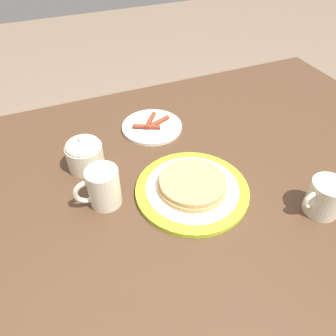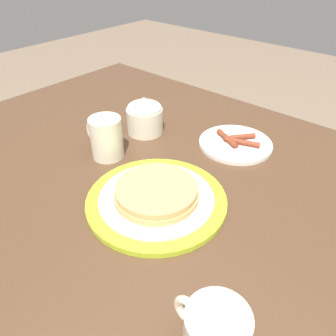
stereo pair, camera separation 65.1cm
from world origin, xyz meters
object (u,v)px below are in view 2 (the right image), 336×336
pancake_plate (156,197)px  sugar_bowl (145,117)px  creamer_pitcher (216,336)px  coffee_mug (106,137)px  side_plate_bacon (235,143)px

pancake_plate → sugar_bowl: size_ratio=2.84×
pancake_plate → creamer_pitcher: size_ratio=2.34×
sugar_bowl → coffee_mug: bearing=94.9°
side_plate_bacon → coffee_mug: 0.33m
pancake_plate → sugar_bowl: sugar_bowl is taller
creamer_pitcher → sugar_bowl: sugar_bowl is taller
pancake_plate → side_plate_bacon: 0.30m
pancake_plate → coffee_mug: (0.21, -0.05, 0.04)m
coffee_mug → creamer_pitcher: 0.51m
pancake_plate → creamer_pitcher: 0.31m
pancake_plate → sugar_bowl: (0.22, -0.20, 0.03)m
side_plate_bacon → creamer_pitcher: bearing=118.3°
side_plate_bacon → sugar_bowl: (0.23, 0.10, 0.04)m
side_plate_bacon → sugar_bowl: size_ratio=1.87×
pancake_plate → sugar_bowl: 0.30m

